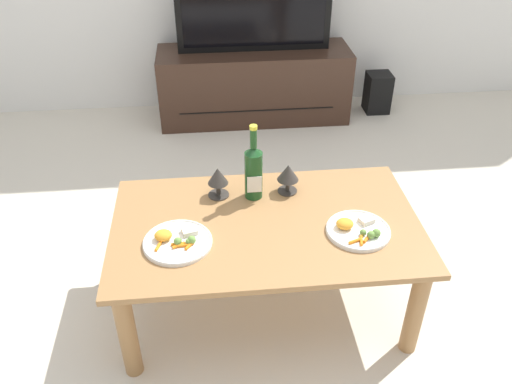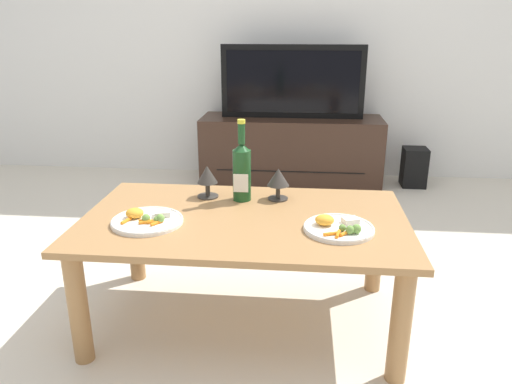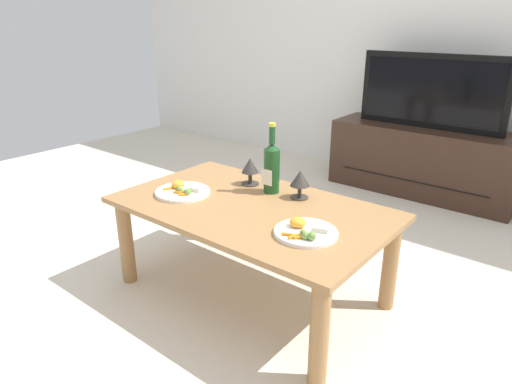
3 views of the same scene
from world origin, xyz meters
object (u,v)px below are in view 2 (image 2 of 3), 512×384
(dining_table, at_px, (245,235))
(dinner_plate_left, at_px, (147,220))
(tv_screen, at_px, (293,82))
(goblet_left, at_px, (207,177))
(goblet_right, at_px, (278,179))
(floor_speaker, at_px, (414,167))
(dinner_plate_right, at_px, (338,227))
(tv_stand, at_px, (291,151))
(wine_bottle, at_px, (242,169))

(dining_table, distance_m, dinner_plate_left, 0.38)
(tv_screen, distance_m, goblet_left, 1.68)
(dining_table, height_order, goblet_right, goblet_right)
(floor_speaker, xyz_separation_m, dinner_plate_right, (-0.71, -1.96, 0.33))
(floor_speaker, height_order, goblet_left, goblet_left)
(dining_table, height_order, dinner_plate_right, dinner_plate_right)
(tv_stand, bearing_deg, dinner_plate_left, -103.99)
(goblet_left, bearing_deg, wine_bottle, -7.53)
(tv_screen, bearing_deg, goblet_right, -90.51)
(tv_screen, height_order, dinner_plate_right, tv_screen)
(floor_speaker, xyz_separation_m, goblet_right, (-0.94, -1.65, 0.40))
(tv_screen, distance_m, dinner_plate_right, 1.98)
(tv_screen, distance_m, goblet_right, 1.65)
(dining_table, height_order, goblet_left, goblet_left)
(goblet_right, bearing_deg, wine_bottle, -172.47)
(tv_screen, height_order, wine_bottle, tv_screen)
(tv_stand, height_order, floor_speaker, tv_stand)
(tv_screen, distance_m, dinner_plate_left, 2.02)
(dinner_plate_right, bearing_deg, goblet_left, 150.04)
(dining_table, xyz_separation_m, tv_screen, (0.13, 1.85, 0.38))
(goblet_right, height_order, dinner_plate_left, goblet_right)
(floor_speaker, distance_m, wine_bottle, 2.04)
(tv_stand, bearing_deg, tv_screen, -90.00)
(dinner_plate_left, xyz_separation_m, dinner_plate_right, (0.70, -0.00, 0.00))
(goblet_right, bearing_deg, dinner_plate_right, -52.87)
(dining_table, xyz_separation_m, goblet_right, (0.12, 0.21, 0.17))
(dining_table, relative_size, dinner_plate_left, 4.67)
(dinner_plate_left, bearing_deg, dining_table, 14.71)
(wine_bottle, xyz_separation_m, dinner_plate_right, (0.38, -0.29, -0.12))
(tv_stand, relative_size, dinner_plate_left, 5.04)
(floor_speaker, bearing_deg, wine_bottle, -122.67)
(dinner_plate_right, bearing_deg, dining_table, 164.86)
(wine_bottle, bearing_deg, dinner_plate_right, -36.90)
(dining_table, relative_size, tv_stand, 0.93)
(dining_table, xyz_separation_m, goblet_left, (-0.18, 0.21, 0.17))
(wine_bottle, bearing_deg, goblet_right, 7.53)
(floor_speaker, bearing_deg, tv_screen, -178.85)
(dining_table, xyz_separation_m, dinner_plate_left, (-0.35, -0.09, 0.09))
(tv_screen, height_order, dinner_plate_left, tv_screen)
(goblet_left, bearing_deg, tv_stand, 79.17)
(wine_bottle, relative_size, dinner_plate_left, 1.28)
(goblet_right, bearing_deg, floor_speaker, 60.44)
(tv_stand, distance_m, goblet_left, 1.70)
(floor_speaker, bearing_deg, dining_table, -119.14)
(dinner_plate_right, bearing_deg, tv_stand, 96.36)
(goblet_left, bearing_deg, goblet_right, 0.00)
(floor_speaker, relative_size, goblet_left, 2.11)
(tv_stand, distance_m, tv_screen, 0.51)
(dining_table, height_order, tv_screen, tv_screen)
(dinner_plate_left, height_order, dinner_plate_right, same)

